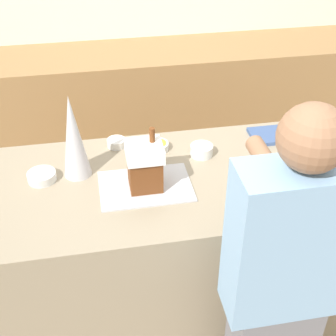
{
  "coord_description": "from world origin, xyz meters",
  "views": [
    {
      "loc": [
        -0.42,
        -1.7,
        2.19
      ],
      "look_at": [
        -0.11,
        0.0,
        0.97
      ],
      "focal_mm": 50.0,
      "sensor_mm": 36.0,
      "label": 1
    }
  ],
  "objects_px": {
    "decorative_tree": "(73,137)",
    "person": "(280,292)",
    "candy_bowl_front_corner": "(299,154)",
    "candy_bowl_near_tray_right": "(202,150)",
    "candy_bowl_far_left": "(157,146)",
    "baking_tray": "(145,186)",
    "candy_bowl_behind_tray": "(42,176)",
    "candy_bowl_far_right": "(316,123)",
    "gingerbread_house": "(145,165)",
    "candy_bowl_near_tray_left": "(116,142)",
    "cookbook": "(273,135)"
  },
  "relations": [
    {
      "from": "cookbook",
      "to": "person",
      "type": "height_order",
      "value": "person"
    },
    {
      "from": "candy_bowl_behind_tray",
      "to": "candy_bowl_near_tray_left",
      "type": "distance_m",
      "value": 0.43
    },
    {
      "from": "baking_tray",
      "to": "decorative_tree",
      "type": "height_order",
      "value": "decorative_tree"
    },
    {
      "from": "gingerbread_house",
      "to": "candy_bowl_near_tray_left",
      "type": "relative_size",
      "value": 2.96
    },
    {
      "from": "gingerbread_house",
      "to": "candy_bowl_behind_tray",
      "type": "xyz_separation_m",
      "value": [
        -0.46,
        0.14,
        -0.1
      ]
    },
    {
      "from": "baking_tray",
      "to": "candy_bowl_near_tray_left",
      "type": "relative_size",
      "value": 4.38
    },
    {
      "from": "person",
      "to": "candy_bowl_far_right",
      "type": "bearing_deg",
      "value": 59.5
    },
    {
      "from": "person",
      "to": "candy_bowl_near_tray_right",
      "type": "bearing_deg",
      "value": 97.02
    },
    {
      "from": "gingerbread_house",
      "to": "decorative_tree",
      "type": "distance_m",
      "value": 0.34
    },
    {
      "from": "decorative_tree",
      "to": "person",
      "type": "xyz_separation_m",
      "value": [
        0.7,
        -0.77,
        -0.28
      ]
    },
    {
      "from": "candy_bowl_behind_tray",
      "to": "candy_bowl_far_left",
      "type": "height_order",
      "value": "candy_bowl_behind_tray"
    },
    {
      "from": "candy_bowl_front_corner",
      "to": "person",
      "type": "height_order",
      "value": "person"
    },
    {
      "from": "cookbook",
      "to": "candy_bowl_behind_tray",
      "type": "bearing_deg",
      "value": -171.69
    },
    {
      "from": "candy_bowl_far_left",
      "to": "cookbook",
      "type": "bearing_deg",
      "value": 0.98
    },
    {
      "from": "baking_tray",
      "to": "cookbook",
      "type": "relative_size",
      "value": 1.78
    },
    {
      "from": "decorative_tree",
      "to": "baking_tray",
      "type": "bearing_deg",
      "value": -28.12
    },
    {
      "from": "decorative_tree",
      "to": "person",
      "type": "bearing_deg",
      "value": -47.44
    },
    {
      "from": "candy_bowl_behind_tray",
      "to": "decorative_tree",
      "type": "bearing_deg",
      "value": 7.34
    },
    {
      "from": "baking_tray",
      "to": "candy_bowl_front_corner",
      "type": "xyz_separation_m",
      "value": [
        0.77,
        0.09,
        0.02
      ]
    },
    {
      "from": "candy_bowl_far_right",
      "to": "candy_bowl_near_tray_right",
      "type": "relative_size",
      "value": 1.17
    },
    {
      "from": "candy_bowl_far_left",
      "to": "cookbook",
      "type": "distance_m",
      "value": 0.62
    },
    {
      "from": "baking_tray",
      "to": "candy_bowl_near_tray_right",
      "type": "relative_size",
      "value": 3.7
    },
    {
      "from": "gingerbread_house",
      "to": "candy_bowl_near_tray_right",
      "type": "relative_size",
      "value": 2.5
    },
    {
      "from": "baking_tray",
      "to": "candy_bowl_near_tray_left",
      "type": "distance_m",
      "value": 0.38
    },
    {
      "from": "gingerbread_house",
      "to": "candy_bowl_near_tray_right",
      "type": "height_order",
      "value": "gingerbread_house"
    },
    {
      "from": "candy_bowl_far_right",
      "to": "candy_bowl_near_tray_left",
      "type": "bearing_deg",
      "value": -179.98
    },
    {
      "from": "candy_bowl_behind_tray",
      "to": "candy_bowl_far_right",
      "type": "xyz_separation_m",
      "value": [
        1.44,
        0.23,
        0.0
      ]
    },
    {
      "from": "candy_bowl_behind_tray",
      "to": "candy_bowl_near_tray_left",
      "type": "height_order",
      "value": "same"
    },
    {
      "from": "candy_bowl_behind_tray",
      "to": "candy_bowl_far_right",
      "type": "bearing_deg",
      "value": 8.97
    },
    {
      "from": "candy_bowl_behind_tray",
      "to": "candy_bowl_far_right",
      "type": "height_order",
      "value": "candy_bowl_far_right"
    },
    {
      "from": "candy_bowl_near_tray_right",
      "to": "candy_bowl_far_right",
      "type": "bearing_deg",
      "value": 13.04
    },
    {
      "from": "candy_bowl_near_tray_left",
      "to": "cookbook",
      "type": "height_order",
      "value": "candy_bowl_near_tray_left"
    },
    {
      "from": "candy_bowl_front_corner",
      "to": "candy_bowl_near_tray_right",
      "type": "bearing_deg",
      "value": 165.78
    },
    {
      "from": "candy_bowl_front_corner",
      "to": "candy_bowl_far_right",
      "type": "bearing_deg",
      "value": 51.99
    },
    {
      "from": "baking_tray",
      "to": "gingerbread_house",
      "type": "height_order",
      "value": "gingerbread_house"
    },
    {
      "from": "candy_bowl_near_tray_right",
      "to": "person",
      "type": "relative_size",
      "value": 0.07
    },
    {
      "from": "candy_bowl_front_corner",
      "to": "candy_bowl_behind_tray",
      "type": "bearing_deg",
      "value": 177.89
    },
    {
      "from": "baking_tray",
      "to": "gingerbread_house",
      "type": "relative_size",
      "value": 1.48
    },
    {
      "from": "baking_tray",
      "to": "candy_bowl_front_corner",
      "type": "height_order",
      "value": "candy_bowl_front_corner"
    },
    {
      "from": "candy_bowl_far_left",
      "to": "gingerbread_house",
      "type": "bearing_deg",
      "value": -108.65
    },
    {
      "from": "candy_bowl_far_right",
      "to": "candy_bowl_behind_tray",
      "type": "bearing_deg",
      "value": -171.03
    },
    {
      "from": "candy_bowl_front_corner",
      "to": "candy_bowl_near_tray_left",
      "type": "bearing_deg",
      "value": 162.54
    },
    {
      "from": "gingerbread_house",
      "to": "decorative_tree",
      "type": "relative_size",
      "value": 0.69
    },
    {
      "from": "candy_bowl_behind_tray",
      "to": "candy_bowl_far_left",
      "type": "xyz_separation_m",
      "value": [
        0.56,
        0.16,
        -0.0
      ]
    },
    {
      "from": "candy_bowl_far_left",
      "to": "candy_bowl_near_tray_right",
      "type": "xyz_separation_m",
      "value": [
        0.21,
        -0.09,
        0.01
      ]
    },
    {
      "from": "person",
      "to": "candy_bowl_behind_tray",
      "type": "bearing_deg",
      "value": 139.32
    },
    {
      "from": "candy_bowl_near_tray_right",
      "to": "candy_bowl_behind_tray",
      "type": "bearing_deg",
      "value": -174.68
    },
    {
      "from": "person",
      "to": "candy_bowl_far_left",
      "type": "bearing_deg",
      "value": 108.81
    },
    {
      "from": "candy_bowl_far_left",
      "to": "candy_bowl_near_tray_right",
      "type": "relative_size",
      "value": 1.05
    },
    {
      "from": "gingerbread_house",
      "to": "person",
      "type": "bearing_deg",
      "value": -56.12
    }
  ]
}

